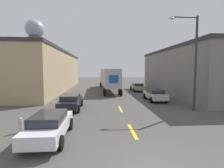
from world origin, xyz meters
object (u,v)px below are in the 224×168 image
(parked_car_right_mid, at_px, (155,94))
(parked_car_left_near, at_px, (50,125))
(semi_truck, at_px, (109,78))
(water_tower, at_px, (35,30))
(parked_car_right_far, at_px, (137,87))
(street_lamp, at_px, (193,57))
(parked_car_left_far, at_px, (71,101))
(fire_hydrant, at_px, (21,125))

(parked_car_right_mid, bearing_deg, parked_car_left_near, -130.47)
(semi_truck, bearing_deg, parked_car_right_mid, -67.61)
(parked_car_right_mid, distance_m, water_tower, 44.35)
(water_tower, bearing_deg, parked_car_right_far, -43.42)
(parked_car_left_near, bearing_deg, street_lamp, 27.28)
(parked_car_left_far, height_order, street_lamp, street_lamp)
(parked_car_right_mid, relative_size, parked_car_left_far, 1.00)
(water_tower, bearing_deg, parked_car_left_far, -66.77)
(semi_truck, height_order, parked_car_left_far, semi_truck)
(parked_car_right_far, bearing_deg, fire_hydrant, -120.19)
(parked_car_right_mid, xyz_separation_m, fire_hydrant, (-11.24, -9.86, -0.30))
(semi_truck, distance_m, fire_hydrant, 21.83)
(parked_car_right_far, relative_size, parked_car_left_near, 1.00)
(parked_car_left_near, distance_m, water_tower, 49.29)
(parked_car_right_far, distance_m, street_lamp, 15.38)
(parked_car_right_mid, height_order, fire_hydrant, parked_car_right_mid)
(parked_car_left_near, bearing_deg, parked_car_left_far, 90.00)
(parked_car_right_far, xyz_separation_m, parked_car_left_near, (-9.29, -20.35, 0.00))
(water_tower, bearing_deg, parked_car_right_mid, -52.87)
(parked_car_right_far, relative_size, water_tower, 0.25)
(parked_car_left_near, height_order, street_lamp, street_lamp)
(parked_car_right_far, bearing_deg, street_lamp, -83.78)
(semi_truck, distance_m, parked_car_left_near, 22.33)
(parked_car_right_far, relative_size, parked_car_right_mid, 1.00)
(parked_car_right_mid, distance_m, parked_car_left_far, 10.07)
(parked_car_right_far, height_order, parked_car_left_near, same)
(street_lamp, bearing_deg, fire_hydrant, -160.34)
(parked_car_right_mid, relative_size, fire_hydrant, 5.00)
(parked_car_left_far, distance_m, water_tower, 43.10)
(parked_car_left_near, bearing_deg, parked_car_right_far, 65.47)
(semi_truck, bearing_deg, fire_hydrant, -108.70)
(water_tower, bearing_deg, fire_hydrant, -72.00)
(parked_car_right_far, relative_size, street_lamp, 0.55)
(parked_car_right_mid, height_order, water_tower, water_tower)
(parked_car_left_far, bearing_deg, semi_truck, 73.65)
(parked_car_left_far, relative_size, fire_hydrant, 5.00)
(semi_truck, distance_m, parked_car_right_mid, 12.12)
(street_lamp, bearing_deg, parked_car_left_far, 172.74)
(parked_car_left_near, distance_m, street_lamp, 12.92)
(semi_truck, relative_size, parked_car_left_far, 3.49)
(parked_car_left_near, bearing_deg, semi_truck, 78.73)
(parked_car_left_far, relative_size, parked_car_left_near, 1.00)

